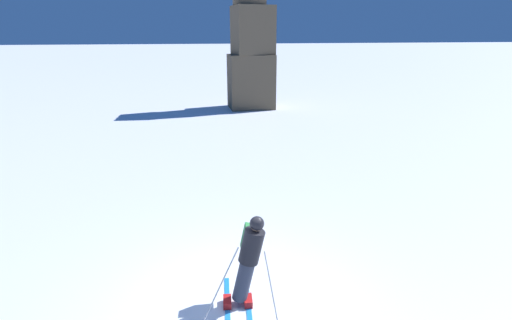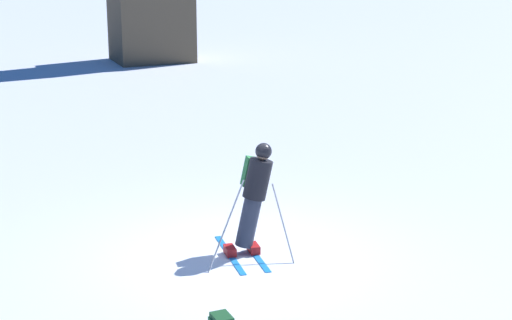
% 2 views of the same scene
% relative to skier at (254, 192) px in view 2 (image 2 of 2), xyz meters
% --- Properties ---
extents(ground_plane, '(300.00, 300.00, 0.00)m').
position_rel_skier_xyz_m(ground_plane, '(-0.21, -0.01, -0.92)').
color(ground_plane, white).
extents(skier, '(1.28, 1.62, 1.70)m').
position_rel_skier_xyz_m(skier, '(0.00, 0.00, 0.00)').
color(skier, '#1E7AC6').
rests_on(skier, ground).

